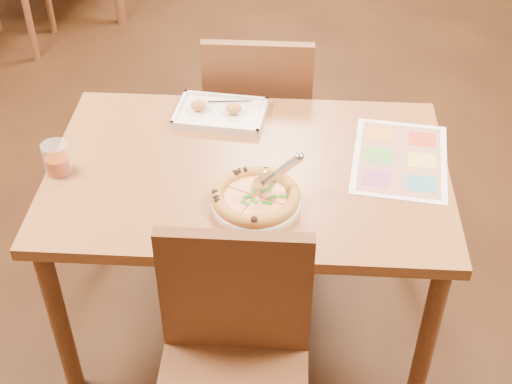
# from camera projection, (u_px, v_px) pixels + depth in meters

# --- Properties ---
(dining_table) EXTENTS (1.30, 0.85, 0.72)m
(dining_table) POSITION_uv_depth(u_px,v_px,m) (248.00, 188.00, 2.37)
(dining_table) COLOR brown
(dining_table) RESTS_ON ground
(chair_near) EXTENTS (0.42, 0.42, 0.47)m
(chair_near) POSITION_uv_depth(u_px,v_px,m) (233.00, 346.00, 1.95)
(chair_near) COLOR brown
(chair_near) RESTS_ON ground
(chair_far) EXTENTS (0.42, 0.42, 0.47)m
(chair_far) POSITION_uv_depth(u_px,v_px,m) (259.00, 107.00, 2.88)
(chair_far) COLOR brown
(chair_far) RESTS_ON ground
(plate) EXTENTS (0.33, 0.33, 0.01)m
(plate) POSITION_uv_depth(u_px,v_px,m) (256.00, 203.00, 2.17)
(plate) COLOR silver
(plate) RESTS_ON dining_table
(pizza) EXTENTS (0.27, 0.27, 0.04)m
(pizza) POSITION_uv_depth(u_px,v_px,m) (256.00, 197.00, 2.16)
(pizza) COLOR #C28642
(pizza) RESTS_ON plate
(pizza_cutter) EXTENTS (0.15, 0.11, 0.10)m
(pizza_cutter) POSITION_uv_depth(u_px,v_px,m) (275.00, 175.00, 2.14)
(pizza_cutter) COLOR silver
(pizza_cutter) RESTS_ON pizza
(appetizer_tray) EXTENTS (0.33, 0.25, 0.06)m
(appetizer_tray) POSITION_uv_depth(u_px,v_px,m) (220.00, 113.00, 2.54)
(appetizer_tray) COLOR white
(appetizer_tray) RESTS_ON dining_table
(glass_tumbler) EXTENTS (0.09, 0.09, 0.11)m
(glass_tumbler) POSITION_uv_depth(u_px,v_px,m) (57.00, 160.00, 2.27)
(glass_tumbler) COLOR #89320A
(glass_tumbler) RESTS_ON dining_table
(menu) EXTENTS (0.36, 0.46, 0.00)m
(menu) POSITION_uv_depth(u_px,v_px,m) (400.00, 159.00, 2.35)
(menu) COLOR white
(menu) RESTS_ON dining_table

